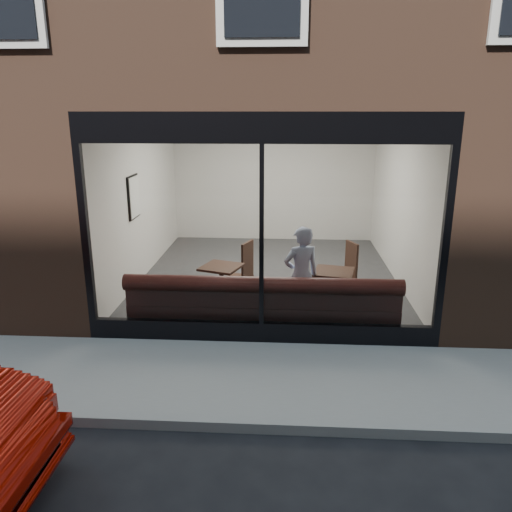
# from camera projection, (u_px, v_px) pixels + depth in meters

# --- Properties ---
(ground) EXTENTS (120.00, 120.00, 0.00)m
(ground) POSITION_uv_depth(u_px,v_px,m) (251.00, 428.00, 5.25)
(ground) COLOR black
(ground) RESTS_ON ground
(sidewalk_near) EXTENTS (40.00, 2.00, 0.01)m
(sidewalk_near) POSITION_uv_depth(u_px,v_px,m) (257.00, 379.00, 6.20)
(sidewalk_near) COLOR gray
(sidewalk_near) RESTS_ON ground
(kerb_near) EXTENTS (40.00, 0.10, 0.12)m
(kerb_near) POSITION_uv_depth(u_px,v_px,m) (251.00, 426.00, 5.18)
(kerb_near) COLOR gray
(kerb_near) RESTS_ON ground
(host_building_pier_left) EXTENTS (2.50, 12.00, 3.20)m
(host_building_pier_left) POSITION_uv_depth(u_px,v_px,m) (126.00, 176.00, 12.68)
(host_building_pier_left) COLOR brown
(host_building_pier_left) RESTS_ON ground
(host_building_pier_right) EXTENTS (2.50, 12.00, 3.20)m
(host_building_pier_right) POSITION_uv_depth(u_px,v_px,m) (426.00, 179.00, 12.24)
(host_building_pier_right) COLOR brown
(host_building_pier_right) RESTS_ON ground
(host_building_backfill) EXTENTS (5.00, 6.00, 3.20)m
(host_building_backfill) POSITION_uv_depth(u_px,v_px,m) (276.00, 165.00, 15.33)
(host_building_backfill) COLOR brown
(host_building_backfill) RESTS_ON ground
(cafe_floor) EXTENTS (6.00, 6.00, 0.00)m
(cafe_floor) POSITION_uv_depth(u_px,v_px,m) (269.00, 275.00, 10.03)
(cafe_floor) COLOR #2D2D30
(cafe_floor) RESTS_ON ground
(cafe_ceiling) EXTENTS (6.00, 6.00, 0.00)m
(cafe_ceiling) POSITION_uv_depth(u_px,v_px,m) (270.00, 112.00, 9.14)
(cafe_ceiling) COLOR white
(cafe_ceiling) RESTS_ON host_building_upper
(cafe_wall_back) EXTENTS (5.00, 0.00, 5.00)m
(cafe_wall_back) POSITION_uv_depth(u_px,v_px,m) (273.00, 177.00, 12.45)
(cafe_wall_back) COLOR silver
(cafe_wall_back) RESTS_ON ground
(cafe_wall_left) EXTENTS (0.00, 6.00, 6.00)m
(cafe_wall_left) POSITION_uv_depth(u_px,v_px,m) (142.00, 196.00, 9.73)
(cafe_wall_left) COLOR silver
(cafe_wall_left) RESTS_ON ground
(cafe_wall_right) EXTENTS (0.00, 6.00, 6.00)m
(cafe_wall_right) POSITION_uv_depth(u_px,v_px,m) (401.00, 199.00, 9.44)
(cafe_wall_right) COLOR silver
(cafe_wall_right) RESTS_ON ground
(storefront_kick) EXTENTS (5.00, 0.10, 0.30)m
(storefront_kick) POSITION_uv_depth(u_px,v_px,m) (261.00, 332.00, 7.17)
(storefront_kick) COLOR black
(storefront_kick) RESTS_ON ground
(storefront_header) EXTENTS (5.00, 0.10, 0.40)m
(storefront_header) POSITION_uv_depth(u_px,v_px,m) (262.00, 128.00, 6.37)
(storefront_header) COLOR black
(storefront_header) RESTS_ON host_building_upper
(storefront_mullion) EXTENTS (0.06, 0.10, 2.50)m
(storefront_mullion) POSITION_uv_depth(u_px,v_px,m) (262.00, 238.00, 6.77)
(storefront_mullion) COLOR black
(storefront_mullion) RESTS_ON storefront_kick
(storefront_glass) EXTENTS (4.80, 0.00, 4.80)m
(storefront_glass) POSITION_uv_depth(u_px,v_px,m) (262.00, 238.00, 6.75)
(storefront_glass) COLOR white
(storefront_glass) RESTS_ON storefront_kick
(banquette) EXTENTS (4.00, 0.55, 0.45)m
(banquette) POSITION_uv_depth(u_px,v_px,m) (263.00, 316.00, 7.53)
(banquette) COLOR #331612
(banquette) RESTS_ON cafe_floor
(person) EXTENTS (0.66, 0.55, 1.55)m
(person) POSITION_uv_depth(u_px,v_px,m) (301.00, 276.00, 7.65)
(person) COLOR #A7B6DC
(person) RESTS_ON cafe_floor
(cafe_table_left) EXTENTS (0.76, 0.76, 0.04)m
(cafe_table_left) POSITION_uv_depth(u_px,v_px,m) (221.00, 267.00, 8.19)
(cafe_table_left) COLOR black
(cafe_table_left) RESTS_ON cafe_floor
(cafe_table_right) EXTENTS (0.71, 0.71, 0.04)m
(cafe_table_right) POSITION_uv_depth(u_px,v_px,m) (334.00, 272.00, 7.93)
(cafe_table_right) COLOR black
(cafe_table_right) RESTS_ON cafe_floor
(cafe_chair_left) EXTENTS (0.57, 0.57, 0.04)m
(cafe_chair_left) POSITION_uv_depth(u_px,v_px,m) (238.00, 278.00, 9.19)
(cafe_chair_left) COLOR black
(cafe_chair_left) RESTS_ON cafe_floor
(cafe_chair_right) EXTENTS (0.52, 0.52, 0.04)m
(cafe_chair_right) POSITION_uv_depth(u_px,v_px,m) (341.00, 281.00, 9.04)
(cafe_chair_right) COLOR black
(cafe_chair_right) RESTS_ON cafe_floor
(wall_poster) EXTENTS (0.02, 0.55, 0.73)m
(wall_poster) POSITION_uv_depth(u_px,v_px,m) (134.00, 197.00, 9.12)
(wall_poster) COLOR white
(wall_poster) RESTS_ON cafe_wall_left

